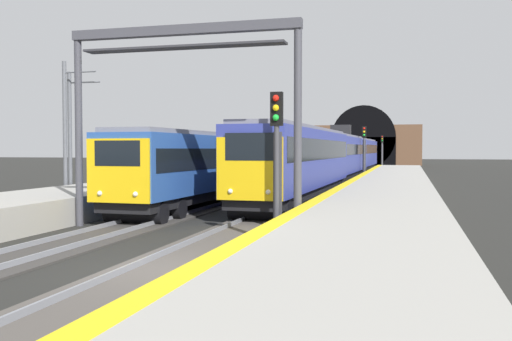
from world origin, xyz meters
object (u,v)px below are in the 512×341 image
object	(u,v)px
railway_signal_mid	(364,148)
train_adjacent_platform	(253,160)
catenary_mast_far	(65,131)
railway_signal_near	(277,152)
train_main_approaching	(341,156)
overhead_signal_gantry	(182,76)
railway_signal_far	(382,148)
catenary_mast_near	(70,136)

from	to	relation	value
railway_signal_mid	train_adjacent_platform	bearing A→B (deg)	-22.44
railway_signal_mid	catenary_mast_far	distance (m)	29.63
catenary_mast_far	railway_signal_near	bearing A→B (deg)	-124.68
train_main_approaching	railway_signal_near	bearing A→B (deg)	4.23
train_main_approaching	overhead_signal_gantry	xyz separation A→B (m)	(-30.76, 2.25, 3.26)
train_adjacent_platform	railway_signal_far	distance (m)	51.84
overhead_signal_gantry	catenary_mast_far	world-z (taller)	catenary_mast_far
train_adjacent_platform	railway_signal_far	bearing A→B (deg)	174.55
railway_signal_far	catenary_mast_far	world-z (taller)	catenary_mast_far
train_main_approaching	railway_signal_near	world-z (taller)	train_main_approaching
railway_signal_mid	catenary_mast_far	xyz separation A→B (m)	(-26.24, 13.75, 0.86)
train_main_approaching	catenary_mast_far	distance (m)	26.41
train_adjacent_platform	catenary_mast_far	distance (m)	13.30
train_main_approaching	overhead_signal_gantry	size ratio (longest dim) A/B	6.56
overhead_signal_gantry	catenary_mast_near	xyz separation A→B (m)	(7.70, 9.67, -1.99)
railway_signal_near	catenary_mast_far	world-z (taller)	catenary_mast_far
train_main_approaching	catenary_mast_near	size ratio (longest dim) A/B	8.15
railway_signal_mid	catenary_mast_near	xyz separation A→B (m)	(-25.78, 13.75, 0.61)
train_main_approaching	railway_signal_far	bearing A→B (deg)	178.36
railway_signal_mid	catenary_mast_near	size ratio (longest dim) A/B	0.71
train_adjacent_platform	railway_signal_near	world-z (taller)	railway_signal_near
railway_signal_mid	railway_signal_far	xyz separation A→B (m)	(36.12, 0.00, -0.02)
overhead_signal_gantry	catenary_mast_near	distance (m)	12.52
catenary_mast_near	railway_signal_near	bearing A→B (deg)	-125.94
railway_signal_mid	catenary_mast_near	world-z (taller)	catenary_mast_near
train_adjacent_platform	railway_signal_mid	size ratio (longest dim) A/B	7.33
catenary_mast_near	train_adjacent_platform	bearing A→B (deg)	-35.37
railway_signal_near	catenary_mast_near	distance (m)	17.00
train_main_approaching	railway_signal_mid	size ratio (longest dim) A/B	11.54
train_adjacent_platform	catenary_mast_near	world-z (taller)	catenary_mast_near
railway_signal_near	train_adjacent_platform	bearing A→B (deg)	-162.78
overhead_signal_gantry	catenary_mast_far	distance (m)	12.21
catenary_mast_near	catenary_mast_far	world-z (taller)	catenary_mast_far
railway_signal_far	catenary_mast_near	size ratio (longest dim) A/B	0.70
overhead_signal_gantry	catenary_mast_near	size ratio (longest dim) A/B	1.24
train_main_approaching	catenary_mast_near	world-z (taller)	catenary_mast_near
railway_signal_near	catenary_mast_near	world-z (taller)	catenary_mast_near
railway_signal_mid	catenary_mast_far	size ratio (longest dim) A/B	0.66
train_main_approaching	railway_signal_mid	bearing A→B (deg)	147.16
railway_signal_far	overhead_signal_gantry	size ratio (longest dim) A/B	0.57
railway_signal_near	railway_signal_mid	world-z (taller)	railway_signal_mid
railway_signal_mid	overhead_signal_gantry	world-z (taller)	overhead_signal_gantry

